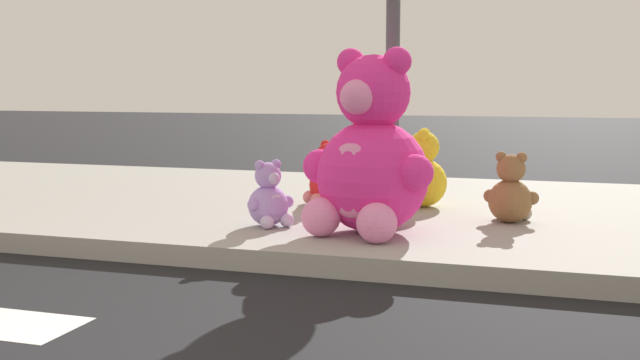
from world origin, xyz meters
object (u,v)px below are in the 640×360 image
plush_brown (511,194)px  sign_pole (393,3)px  plush_lavender (269,200)px  plush_pink_large (370,160)px  plush_yellow (421,176)px  plush_red (327,179)px

plush_brown → sign_pole: bearing=-168.7°
sign_pole → plush_lavender: size_ratio=6.34×
sign_pole → plush_pink_large: sign_pole is taller
sign_pole → plush_lavender: 1.79m
sign_pole → plush_brown: bearing=11.3°
plush_yellow → sign_pole: bearing=-97.4°
plush_pink_large → plush_brown: plush_pink_large is taller
plush_red → plush_lavender: bearing=-94.9°
plush_pink_large → plush_red: (-0.70, 1.20, -0.30)m
plush_brown → plush_pink_large: bearing=-140.6°
plush_yellow → plush_brown: bearing=-34.9°
sign_pole → plush_lavender: sign_pole is taller
plush_lavender → plush_red: size_ratio=0.88×
sign_pole → plush_pink_large: (-0.03, -0.59, -1.16)m
plush_brown → plush_yellow: bearing=145.1°
plush_pink_large → plush_lavender: plush_pink_large is taller
plush_pink_large → plush_lavender: size_ratio=2.64×
plush_red → plush_yellow: bearing=9.6°
plush_pink_large → plush_yellow: (0.12, 1.34, -0.26)m
plush_pink_large → plush_lavender: (-0.80, 0.04, -0.33)m
plush_brown → plush_yellow: (-0.81, 0.57, 0.05)m
plush_pink_large → plush_brown: size_ratio=2.40×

